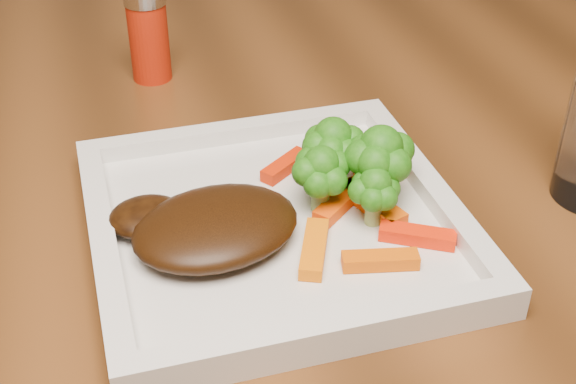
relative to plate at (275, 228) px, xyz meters
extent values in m
cube|color=white|center=(0.00, 0.00, 0.00)|extent=(0.27, 0.27, 0.01)
ellipsoid|color=black|center=(-0.05, -0.01, 0.02)|extent=(0.14, 0.12, 0.03)
cube|color=#DF5703|center=(0.06, -0.07, 0.01)|extent=(0.06, 0.03, 0.01)
cube|color=#F22403|center=(0.09, -0.05, 0.01)|extent=(0.05, 0.04, 0.01)
cube|color=orange|center=(0.02, -0.05, 0.01)|extent=(0.04, 0.06, 0.01)
cube|color=#C94703|center=(0.10, 0.04, 0.01)|extent=(0.06, 0.02, 0.01)
cube|color=red|center=(0.03, 0.06, 0.01)|extent=(0.05, 0.04, 0.01)
cube|color=#EC5203|center=(0.07, -0.01, 0.01)|extent=(0.04, 0.07, 0.01)
cube|color=#FF4704|center=(0.05, 0.00, 0.01)|extent=(0.05, 0.05, 0.01)
cylinder|color=#B01E09|center=(-0.05, 0.29, 0.04)|extent=(0.05, 0.05, 0.09)
camera|label=1|loc=(-0.12, -0.46, 0.37)|focal=50.00mm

